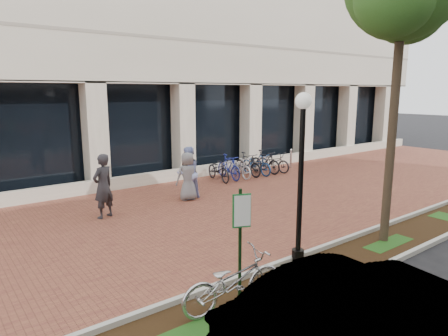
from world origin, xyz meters
TOP-DOWN VIEW (x-y plane):
  - ground at (0.00, 0.00)m, footprint 120.00×120.00m
  - brick_plaza at (0.00, 0.00)m, footprint 40.00×9.00m
  - planting_strip at (0.00, -5.25)m, footprint 40.00×1.50m
  - curb_plaza_side at (0.00, -4.50)m, footprint 40.00×0.12m
  - curb_street_side at (0.00, -6.00)m, footprint 40.00×0.12m
  - parking_sign at (-3.08, -5.24)m, footprint 0.34×0.07m
  - lamppost at (-0.82, -4.60)m, footprint 0.36×0.36m
  - locked_bicycle at (-3.26, -5.27)m, footprint 2.10×0.95m
  - pedestrian_left at (-3.13, 1.28)m, footprint 0.86×0.72m
  - pedestrian_mid at (0.14, 1.60)m, footprint 1.02×0.84m
  - pedestrian_right at (0.03, 1.45)m, footprint 0.93×0.68m
  - bollard at (7.42, 3.40)m, footprint 0.12×0.12m
  - bike_rack_cluster at (4.42, 3.28)m, footprint 4.24×1.96m
  - sedan_near_curb at (-2.68, -7.43)m, footprint 4.42×2.00m

SIDE VIEW (x-z plane):
  - ground at x=0.00m, z-range 0.00..0.00m
  - brick_plaza at x=0.00m, z-range 0.00..0.01m
  - planting_strip at x=0.00m, z-range 0.00..0.01m
  - curb_plaza_side at x=0.00m, z-range 0.00..0.12m
  - curb_street_side at x=0.00m, z-range 0.00..0.12m
  - bollard at x=7.42m, z-range 0.01..1.01m
  - bike_rack_cluster at x=4.42m, z-range -0.03..1.07m
  - locked_bicycle at x=-3.26m, z-range 0.00..1.07m
  - sedan_near_curb at x=-2.68m, z-range 0.00..1.41m
  - pedestrian_right at x=0.03m, z-range 0.00..1.75m
  - pedestrian_mid at x=0.14m, z-range 0.00..1.92m
  - pedestrian_left at x=-3.13m, z-range 0.00..2.01m
  - parking_sign at x=-3.08m, z-range 0.32..2.52m
  - lamppost at x=-0.82m, z-range 0.26..4.11m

